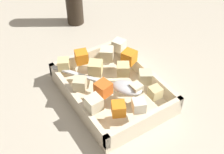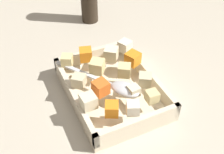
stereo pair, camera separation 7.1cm
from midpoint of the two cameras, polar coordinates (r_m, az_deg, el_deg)
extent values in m
plane|color=#BCB29E|center=(0.76, 2.81, -2.62)|extent=(4.00, 4.00, 0.00)
cube|color=beige|center=(0.74, 2.72, -3.27)|extent=(0.28, 0.21, 0.01)
cube|color=beige|center=(0.70, -4.56, -4.21)|extent=(0.28, 0.01, 0.04)
cube|color=beige|center=(0.77, 9.45, 0.40)|extent=(0.28, 0.01, 0.04)
cube|color=beige|center=(0.82, -1.54, 4.16)|extent=(0.01, 0.21, 0.04)
cube|color=beige|center=(0.65, 8.29, -9.34)|extent=(0.01, 0.21, 0.04)
cube|color=orange|center=(0.67, 0.78, -2.23)|extent=(0.04, 0.04, 0.03)
cube|color=orange|center=(0.63, 3.19, -6.41)|extent=(0.04, 0.04, 0.03)
cube|color=orange|center=(0.75, 6.76, 3.50)|extent=(0.04, 0.04, 0.03)
cube|color=orange|center=(0.76, -2.54, 4.31)|extent=(0.04, 0.04, 0.03)
cube|color=#E0CC89|center=(0.72, 5.23, 1.20)|extent=(0.04, 0.04, 0.03)
cube|color=beige|center=(0.70, 9.34, -0.69)|extent=(0.04, 0.04, 0.03)
cube|color=beige|center=(0.77, 2.47, 4.47)|extent=(0.05, 0.05, 0.03)
cube|color=beige|center=(0.67, 7.25, -2.82)|extent=(0.03, 0.03, 0.02)
cube|color=beige|center=(0.69, -3.47, -1.04)|extent=(0.04, 0.04, 0.03)
cube|color=#E0CC89|center=(0.72, -0.14, 1.96)|extent=(0.05, 0.05, 0.03)
cube|color=beige|center=(0.64, -1.47, -4.93)|extent=(0.03, 0.03, 0.03)
cube|color=#E0CC89|center=(0.67, 10.86, -3.87)|extent=(0.03, 0.03, 0.03)
cube|color=#E0CC89|center=(0.75, -6.13, 3.18)|extent=(0.04, 0.04, 0.03)
cube|color=silver|center=(0.63, 7.29, -6.15)|extent=(0.04, 0.04, 0.03)
cube|color=silver|center=(0.80, 5.10, 5.98)|extent=(0.04, 0.04, 0.03)
ellipsoid|color=silver|center=(0.68, 5.77, -2.44)|extent=(0.09, 0.08, 0.02)
cube|color=silver|center=(0.73, -2.83, 0.61)|extent=(0.15, 0.10, 0.01)
camera|label=1|loc=(0.04, -87.13, 2.59)|focal=46.82mm
camera|label=2|loc=(0.04, 92.87, -2.59)|focal=46.82mm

